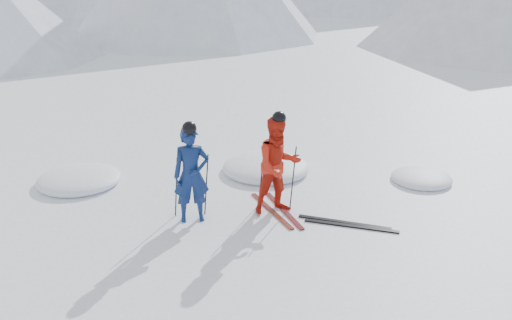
{
  "coord_description": "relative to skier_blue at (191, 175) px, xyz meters",
  "views": [
    {
      "loc": [
        -1.83,
        -8.73,
        4.54
      ],
      "look_at": [
        -1.39,
        0.5,
        1.1
      ],
      "focal_mm": 38.0,
      "sensor_mm": 36.0,
      "label": 1
    }
  ],
  "objects": [
    {
      "name": "snow_lumps",
      "position": [
        0.52,
        2.09,
        -0.89
      ],
      "size": [
        8.95,
        2.39,
        0.43
      ],
      "color": "white",
      "rests_on": "ground"
    },
    {
      "name": "pole_blue_left",
      "position": [
        -0.3,
        0.15,
        -0.3
      ],
      "size": [
        0.12,
        0.08,
        1.19
      ],
      "primitive_type": "cylinder",
      "rotation": [
        0.05,
        0.08,
        0.0
      ],
      "color": "black",
      "rests_on": "ground"
    },
    {
      "name": "ski_loose_b",
      "position": [
        2.87,
        -0.43,
        -0.88
      ],
      "size": [
        1.64,
        0.64,
        0.03
      ],
      "primitive_type": "cube",
      "rotation": [
        0.0,
        0.0,
        1.24
      ],
      "color": "black",
      "rests_on": "ground"
    },
    {
      "name": "pole_red_right",
      "position": [
        1.89,
        0.43,
        -0.27
      ],
      "size": [
        0.12,
        0.09,
        1.24
      ],
      "primitive_type": "cylinder",
      "rotation": [
        -0.05,
        0.08,
        0.0
      ],
      "color": "black",
      "rests_on": "ground"
    },
    {
      "name": "pole_red_left",
      "position": [
        1.29,
        0.53,
        -0.27
      ],
      "size": [
        0.12,
        0.1,
        1.24
      ],
      "primitive_type": "cylinder",
      "rotation": [
        0.06,
        0.08,
        0.0
      ],
      "color": "black",
      "rests_on": "ground"
    },
    {
      "name": "ski_worn_right",
      "position": [
        1.71,
        0.28,
        -0.88
      ],
      "size": [
        0.6,
        1.65,
        0.03
      ],
      "primitive_type": "cube",
      "rotation": [
        0.0,
        0.0,
        0.31
      ],
      "color": "black",
      "rests_on": "ground"
    },
    {
      "name": "skier_blue",
      "position": [
        0.0,
        0.0,
        0.0
      ],
      "size": [
        0.71,
        0.52,
        1.79
      ],
      "primitive_type": "imported",
      "rotation": [
        0.0,
        0.0,
        0.15
      ],
      "color": "navy",
      "rests_on": "ground"
    },
    {
      "name": "pole_blue_right",
      "position": [
        0.25,
        0.25,
        -0.3
      ],
      "size": [
        0.12,
        0.07,
        1.19
      ],
      "primitive_type": "cylinder",
      "rotation": [
        -0.04,
        0.08,
        0.0
      ],
      "color": "black",
      "rests_on": "ground"
    },
    {
      "name": "ski_loose_a",
      "position": [
        2.77,
        -0.28,
        -0.88
      ],
      "size": [
        1.62,
        0.7,
        0.03
      ],
      "primitive_type": "cube",
      "rotation": [
        0.0,
        0.0,
        1.2
      ],
      "color": "black",
      "rests_on": "ground"
    },
    {
      "name": "ground",
      "position": [
        2.57,
        -0.34,
        -0.89
      ],
      "size": [
        160.0,
        160.0,
        0.0
      ],
      "primitive_type": "plane",
      "color": "white",
      "rests_on": "ground"
    },
    {
      "name": "skier_red",
      "position": [
        1.59,
        0.28,
        0.04
      ],
      "size": [
        1.09,
        0.97,
        1.87
      ],
      "primitive_type": "imported",
      "rotation": [
        0.0,
        0.0,
        0.34
      ],
      "color": "red",
      "rests_on": "ground"
    },
    {
      "name": "ski_worn_left",
      "position": [
        1.47,
        0.28,
        -0.88
      ],
      "size": [
        0.71,
        1.61,
        0.03
      ],
      "primitive_type": "cube",
      "rotation": [
        0.0,
        0.0,
        0.38
      ],
      "color": "black",
      "rests_on": "ground"
    }
  ]
}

